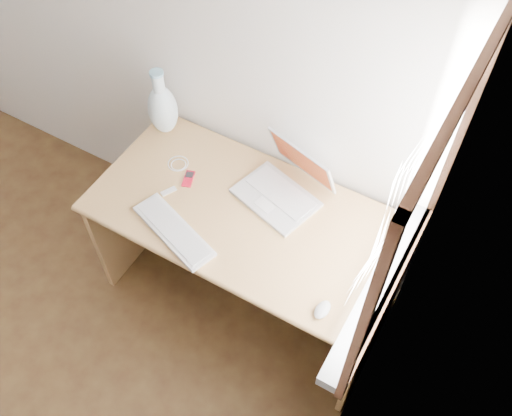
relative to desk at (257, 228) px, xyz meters
The scene contains 9 objects.
window 1.02m from the desk, 12.64° to the right, with size 0.11×0.99×1.10m.
desk is the anchor object (origin of this frame).
laptop 0.30m from the desk, 55.14° to the left, with size 0.42×0.39×0.25m.
external_keyboard 0.47m from the desk, 124.27° to the right, with size 0.46×0.27×0.02m.
mouse 0.66m from the desk, 35.07° to the right, with size 0.06×0.09×0.03m, color silver.
ipod 0.41m from the desk, behind, with size 0.07×0.11×0.01m.
cable_coil 0.49m from the desk, behind, with size 0.10×0.10×0.01m, color white.
remote 0.47m from the desk, 157.45° to the right, with size 0.03×0.07×0.01m, color white.
vase 0.74m from the desk, 165.29° to the left, with size 0.14×0.14×0.37m.
Camera 1 is at (1.82, 0.07, 2.83)m, focal length 40.00 mm.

